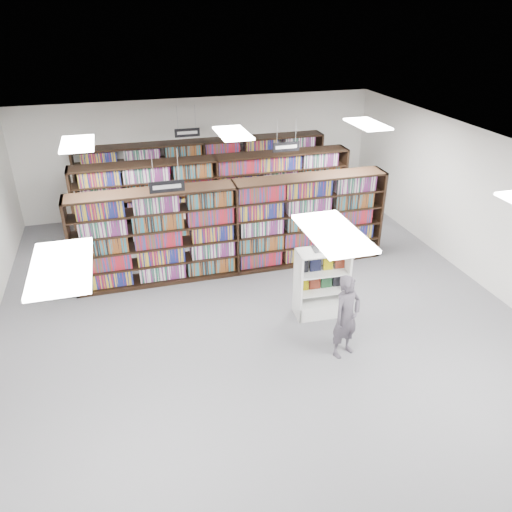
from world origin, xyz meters
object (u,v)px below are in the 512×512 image
object	(u,v)px
bookshelf_row_near	(235,228)
open_book	(326,247)
endcap_display	(320,292)
shopper	(346,317)

from	to	relation	value
bookshelf_row_near	open_book	world-z (taller)	bookshelf_row_near
endcap_display	shopper	xyz separation A→B (m)	(-0.08, -1.31, 0.30)
bookshelf_row_near	shopper	bearing A→B (deg)	-72.37
endcap_display	open_book	xyz separation A→B (m)	(0.07, 0.03, 0.96)
bookshelf_row_near	open_book	distance (m)	2.49
bookshelf_row_near	endcap_display	size ratio (longest dim) A/B	5.01
endcap_display	open_book	world-z (taller)	open_book
endcap_display	shopper	bearing A→B (deg)	-90.75
open_book	shopper	world-z (taller)	shopper
bookshelf_row_near	shopper	world-z (taller)	bookshelf_row_near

